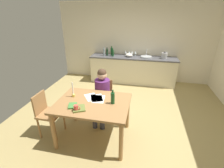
# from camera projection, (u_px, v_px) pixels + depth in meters

# --- Properties ---
(ground_plane) EXTENTS (5.20, 5.20, 0.04)m
(ground_plane) POSITION_uv_depth(u_px,v_px,m) (122.00, 120.00, 3.66)
(ground_plane) COLOR tan
(wall_back) EXTENTS (5.20, 0.12, 2.60)m
(wall_back) POSITION_uv_depth(u_px,v_px,m) (135.00, 43.00, 5.44)
(wall_back) COLOR silver
(wall_back) RESTS_ON ground
(kitchen_counter) EXTENTS (2.84, 0.64, 0.90)m
(kitchen_counter) POSITION_uv_depth(u_px,v_px,m) (132.00, 70.00, 5.46)
(kitchen_counter) COLOR beige
(kitchen_counter) RESTS_ON ground
(dining_table) EXTENTS (1.29, 0.97, 0.79)m
(dining_table) POSITION_uv_depth(u_px,v_px,m) (93.00, 107.00, 2.88)
(dining_table) COLOR #9E7042
(dining_table) RESTS_ON ground
(chair_at_table) EXTENTS (0.41, 0.41, 0.87)m
(chair_at_table) POSITION_uv_depth(u_px,v_px,m) (104.00, 97.00, 3.60)
(chair_at_table) COLOR #9E7042
(chair_at_table) RESTS_ON ground
(person_seated) EXTENTS (0.33, 0.59, 1.19)m
(person_seated) POSITION_uv_depth(u_px,v_px,m) (102.00, 93.00, 3.39)
(person_seated) COLOR #592666
(person_seated) RESTS_ON ground
(chair_side_empty) EXTENTS (0.40, 0.40, 0.88)m
(chair_side_empty) POSITION_uv_depth(u_px,v_px,m) (47.00, 112.00, 3.05)
(chair_side_empty) COLOR #9E7042
(chair_side_empty) RESTS_ON ground
(coffee_mug) EXTENTS (0.11, 0.07, 0.10)m
(coffee_mug) POSITION_uv_depth(u_px,v_px,m) (76.00, 108.00, 2.56)
(coffee_mug) COLOR #D84C3F
(coffee_mug) RESTS_ON dining_table
(candlestick) EXTENTS (0.06, 0.06, 0.30)m
(candlestick) POSITION_uv_depth(u_px,v_px,m) (73.00, 93.00, 2.98)
(candlestick) COLOR gold
(candlestick) RESTS_ON dining_table
(book_magazine) EXTENTS (0.19, 0.21, 0.03)m
(book_magazine) POSITION_uv_depth(u_px,v_px,m) (73.00, 106.00, 2.70)
(book_magazine) COLOR #43813A
(book_magazine) RESTS_ON dining_table
(book_cookery) EXTENTS (0.27, 0.27, 0.02)m
(book_cookery) POSITION_uv_depth(u_px,v_px,m) (79.00, 108.00, 2.62)
(book_cookery) COLOR olive
(book_cookery) RESTS_ON dining_table
(paper_letter) EXTENTS (0.34, 0.36, 0.00)m
(paper_letter) POSITION_uv_depth(u_px,v_px,m) (91.00, 97.00, 3.00)
(paper_letter) COLOR white
(paper_letter) RESTS_ON dining_table
(paper_bill) EXTENTS (0.24, 0.32, 0.00)m
(paper_bill) POSITION_uv_depth(u_px,v_px,m) (99.00, 99.00, 2.93)
(paper_bill) COLOR white
(paper_bill) RESTS_ON dining_table
(paper_envelope) EXTENTS (0.31, 0.35, 0.00)m
(paper_envelope) POSITION_uv_depth(u_px,v_px,m) (97.00, 98.00, 2.97)
(paper_envelope) COLOR white
(paper_envelope) RESTS_ON dining_table
(wine_bottle_on_table) EXTENTS (0.07, 0.07, 0.26)m
(wine_bottle_on_table) POSITION_uv_depth(u_px,v_px,m) (113.00, 98.00, 2.75)
(wine_bottle_on_table) COLOR #194C23
(wine_bottle_on_table) RESTS_ON dining_table
(sink_unit) EXTENTS (0.36, 0.36, 0.24)m
(sink_unit) POSITION_uv_depth(u_px,v_px,m) (146.00, 57.00, 5.20)
(sink_unit) COLOR #B2B7BC
(sink_unit) RESTS_ON kitchen_counter
(bottle_oil) EXTENTS (0.07, 0.07, 0.29)m
(bottle_oil) POSITION_uv_depth(u_px,v_px,m) (104.00, 52.00, 5.37)
(bottle_oil) COLOR #8C999E
(bottle_oil) RESTS_ON kitchen_counter
(bottle_vinegar) EXTENTS (0.07, 0.07, 0.27)m
(bottle_vinegar) POSITION_uv_depth(u_px,v_px,m) (107.00, 52.00, 5.39)
(bottle_vinegar) COLOR black
(bottle_vinegar) RESTS_ON kitchen_counter
(bottle_wine_red) EXTENTS (0.08, 0.08, 0.31)m
(bottle_wine_red) POSITION_uv_depth(u_px,v_px,m) (112.00, 51.00, 5.41)
(bottle_wine_red) COLOR #194C23
(bottle_wine_red) RESTS_ON kitchen_counter
(bottle_sauce) EXTENTS (0.07, 0.07, 0.25)m
(bottle_sauce) POSITION_uv_depth(u_px,v_px,m) (113.00, 53.00, 5.30)
(bottle_sauce) COLOR #194C23
(bottle_sauce) RESTS_ON kitchen_counter
(mixing_bowl) EXTENTS (0.24, 0.24, 0.11)m
(mixing_bowl) POSITION_uv_depth(u_px,v_px,m) (129.00, 55.00, 5.28)
(mixing_bowl) COLOR white
(mixing_bowl) RESTS_ON kitchen_counter
(stovetop_kettle) EXTENTS (0.18, 0.18, 0.22)m
(stovetop_kettle) POSITION_uv_depth(u_px,v_px,m) (164.00, 55.00, 5.05)
(stovetop_kettle) COLOR #B7BABF
(stovetop_kettle) RESTS_ON kitchen_counter
(wine_glass_near_sink) EXTENTS (0.07, 0.07, 0.15)m
(wine_glass_near_sink) POSITION_uv_depth(u_px,v_px,m) (135.00, 53.00, 5.36)
(wine_glass_near_sink) COLOR silver
(wine_glass_near_sink) RESTS_ON kitchen_counter
(wine_glass_by_kettle) EXTENTS (0.07, 0.07, 0.15)m
(wine_glass_by_kettle) POSITION_uv_depth(u_px,v_px,m) (132.00, 52.00, 5.38)
(wine_glass_by_kettle) COLOR silver
(wine_glass_by_kettle) RESTS_ON kitchen_counter
(wine_glass_back_left) EXTENTS (0.07, 0.07, 0.15)m
(wine_glass_back_left) POSITION_uv_depth(u_px,v_px,m) (129.00, 52.00, 5.40)
(wine_glass_back_left) COLOR silver
(wine_glass_back_left) RESTS_ON kitchen_counter
(wine_glass_back_right) EXTENTS (0.07, 0.07, 0.15)m
(wine_glass_back_right) POSITION_uv_depth(u_px,v_px,m) (126.00, 52.00, 5.42)
(wine_glass_back_right) COLOR silver
(wine_glass_back_right) RESTS_ON kitchen_counter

